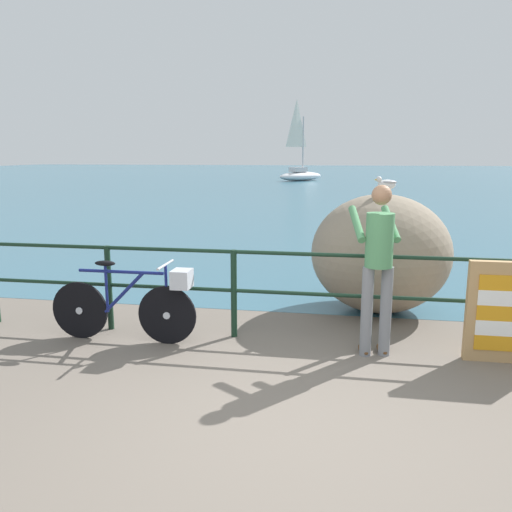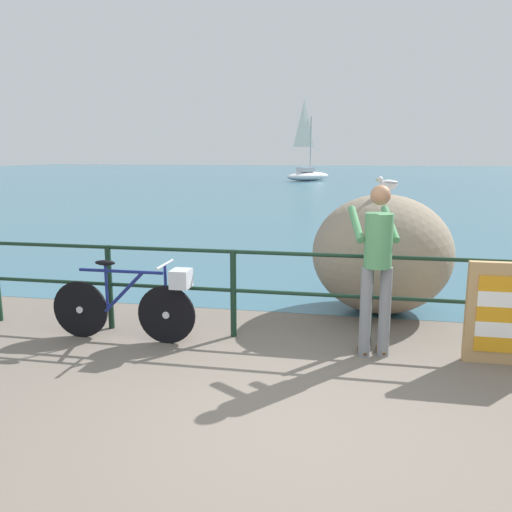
# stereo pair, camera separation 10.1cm
# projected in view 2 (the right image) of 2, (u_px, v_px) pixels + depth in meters

# --- Properties ---
(ground_plane) EXTENTS (120.00, 120.00, 0.10)m
(ground_plane) POSITION_uv_depth(u_px,v_px,m) (342.00, 202.00, 23.32)
(ground_plane) COLOR #6B6056
(sea_surface) EXTENTS (120.00, 90.00, 0.01)m
(sea_surface) POSITION_uv_depth(u_px,v_px,m) (350.00, 176.00, 50.16)
(sea_surface) COLOR #38667A
(sea_surface) RESTS_ON ground_plane
(promenade_railing) EXTENTS (7.68, 0.07, 1.02)m
(promenade_railing) POSITION_uv_depth(u_px,v_px,m) (300.00, 286.00, 5.71)
(promenade_railing) COLOR black
(promenade_railing) RESTS_ON ground_plane
(bicycle) EXTENTS (1.70, 0.48, 0.92)m
(bicycle) POSITION_uv_depth(u_px,v_px,m) (135.00, 301.00, 5.75)
(bicycle) COLOR black
(bicycle) RESTS_ON ground_plane
(person_at_railing) EXTENTS (0.54, 0.67, 1.78)m
(person_at_railing) POSITION_uv_depth(u_px,v_px,m) (377.00, 263.00, 5.23)
(person_at_railing) COLOR slate
(person_at_railing) RESTS_ON ground_plane
(folded_deckchair_stack) EXTENTS (0.84, 0.10, 1.04)m
(folded_deckchair_stack) POSITION_uv_depth(u_px,v_px,m) (510.00, 314.00, 5.10)
(folded_deckchair_stack) COLOR tan
(folded_deckchair_stack) RESTS_ON ground_plane
(breakwater_boulder_main) EXTENTS (1.83, 1.76, 1.57)m
(breakwater_boulder_main) POSITION_uv_depth(u_px,v_px,m) (382.00, 254.00, 6.79)
(breakwater_boulder_main) COLOR gray
(breakwater_boulder_main) RESTS_ON ground
(seagull) EXTENTS (0.33, 0.23, 0.23)m
(seagull) POSITION_uv_depth(u_px,v_px,m) (388.00, 184.00, 6.54)
(seagull) COLOR gold
(seagull) RESTS_ON breakwater_boulder_main
(sailboat) EXTENTS (3.79, 4.23, 6.16)m
(sailboat) POSITION_uv_depth(u_px,v_px,m) (308.00, 172.00, 40.12)
(sailboat) COLOR white
(sailboat) RESTS_ON sea_surface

